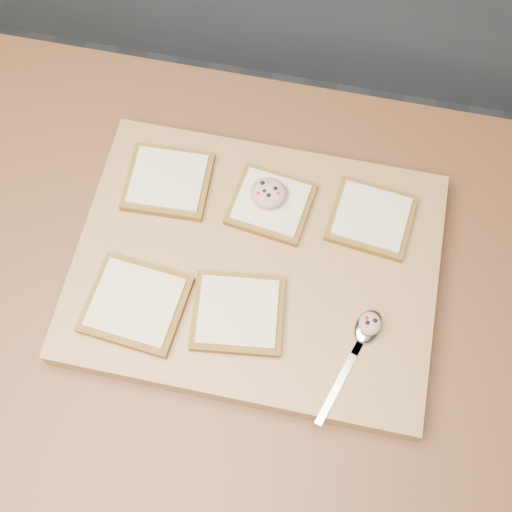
{
  "coord_description": "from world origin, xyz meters",
  "views": [
    {
      "loc": [
        0.12,
        -0.28,
        1.77
      ],
      "look_at": [
        0.05,
        0.06,
        0.96
      ],
      "focal_mm": 45.0,
      "sensor_mm": 36.0,
      "label": 1
    }
  ],
  "objects_px": {
    "bread_far_center": "(271,204)",
    "spoon": "(364,335)",
    "cutting_board": "(256,267)",
    "tuna_salad_dollop": "(269,193)"
  },
  "relations": [
    {
      "from": "spoon",
      "to": "tuna_salad_dollop",
      "type": "bearing_deg",
      "value": 133.76
    },
    {
      "from": "bread_far_center",
      "to": "spoon",
      "type": "distance_m",
      "value": 0.23
    },
    {
      "from": "cutting_board",
      "to": "spoon",
      "type": "height_order",
      "value": "spoon"
    },
    {
      "from": "tuna_salad_dollop",
      "to": "spoon",
      "type": "relative_size",
      "value": 0.3
    },
    {
      "from": "cutting_board",
      "to": "bread_far_center",
      "type": "relative_size",
      "value": 4.11
    },
    {
      "from": "cutting_board",
      "to": "tuna_salad_dollop",
      "type": "relative_size",
      "value": 9.82
    },
    {
      "from": "tuna_salad_dollop",
      "to": "spoon",
      "type": "height_order",
      "value": "tuna_salad_dollop"
    },
    {
      "from": "bread_far_center",
      "to": "tuna_salad_dollop",
      "type": "relative_size",
      "value": 2.39
    },
    {
      "from": "bread_far_center",
      "to": "spoon",
      "type": "bearing_deg",
      "value": -46.12
    },
    {
      "from": "bread_far_center",
      "to": "tuna_salad_dollop",
      "type": "xyz_separation_m",
      "value": [
        -0.01,
        0.01,
        0.02
      ]
    }
  ]
}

